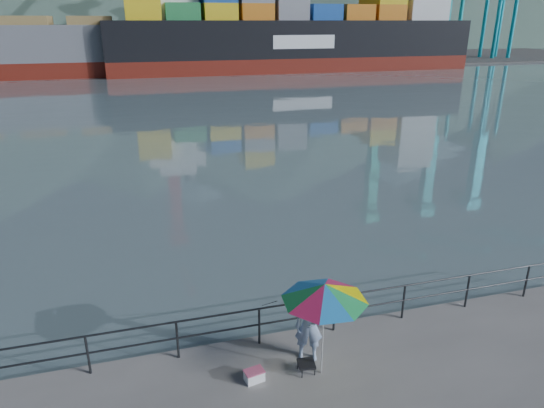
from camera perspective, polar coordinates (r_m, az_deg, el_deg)
The scene contains 11 objects.
harbor_water at distance 138.32m, azimuth -16.09°, elevation 16.87°, with size 500.00×280.00×0.00m, color slate.
far_dock at distance 102.04m, azimuth -9.91°, elevation 16.22°, with size 200.00×40.00×0.40m, color #514F4C.
guardrail at distance 12.16m, azimuth -6.23°, elevation -14.76°, with size 22.00×0.06×1.03m.
container_stacks at distance 107.03m, azimuth 2.33°, elevation 18.16°, with size 58.00×5.40×7.80m.
fisherman at distance 11.68m, azimuth 4.39°, elevation -14.06°, with size 0.66×0.43×1.81m, color #38629B.
beach_umbrella at distance 10.60m, azimuth 6.21°, elevation -10.26°, with size 2.38×2.38×2.32m.
folding_stool at distance 11.73m, azimuth 4.05°, elevation -18.59°, with size 0.44×0.44×0.26m.
cooler_bag at distance 11.50m, azimuth -2.10°, elevation -19.57°, with size 0.42×0.28×0.24m, color white.
fishing_rod at distance 12.95m, azimuth -0.34°, elevation -14.99°, with size 0.02×0.02×1.95m, color black.
bulk_carrier at distance 81.38m, azimuth -23.47°, elevation 16.70°, with size 54.56×9.44×14.50m.
container_ship at distance 84.07m, azimuth 3.76°, elevation 19.55°, with size 59.24×9.87×18.10m.
Camera 1 is at (-1.49, -8.10, 7.56)m, focal length 32.00 mm.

